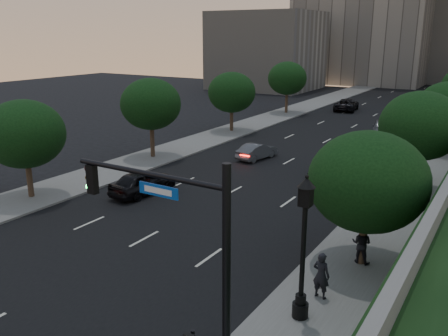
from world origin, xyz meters
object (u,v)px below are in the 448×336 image
Objects in this scene: traffic_signal_mast at (194,269)px; sedan_near_left at (143,182)px; sedan_far_right at (382,127)px; sedan_near_right at (336,164)px; sedan_far_left at (347,105)px; street_lamp at (303,255)px; pedestrian_a at (321,275)px; pedestrian_b at (362,244)px; sedan_mid_left at (257,151)px; pedestrian_c at (375,191)px.

traffic_signal_mast is 18.07m from sedan_near_left.
traffic_signal_mast is at bearing -95.31° from sedan_far_right.
sedan_far_left is at bearing 126.05° from sedan_near_right.
sedan_far_left is at bearing 105.91° from street_lamp.
street_lamp is 0.97× the size of sedan_far_left.
traffic_signal_mast is 1.42× the size of sedan_near_right.
pedestrian_a is 1.04× the size of pedestrian_b.
street_lamp is 2.27m from pedestrian_a.
sedan_near_right is (7.08, -0.68, 0.04)m from sedan_mid_left.
street_lamp is at bearing 131.76° from sedan_mid_left.
sedan_far_right is at bearing -73.11° from pedestrian_a.
sedan_far_right is 2.49× the size of pedestrian_b.
sedan_near_right is at bearing -98.89° from sedan_far_right.
traffic_signal_mast is 6.86m from pedestrian_a.
pedestrian_b is at bearing 85.49° from pedestrian_c.
pedestrian_a is at bearing -53.37° from sedan_near_right.
sedan_mid_left is 29.35m from sedan_far_left.
pedestrian_a reaches higher than sedan_mid_left.
street_lamp is 3.05× the size of pedestrian_b.
street_lamp reaches higher than sedan_far_left.
pedestrian_b is (12.89, -14.32, 0.40)m from sedan_mid_left.
street_lamp reaches higher than sedan_far_right.
sedan_near_right is 2.58× the size of pedestrian_a.
traffic_signal_mast is 3.63× the size of pedestrian_c.
sedan_far_left is (-1.74, 29.30, 0.13)m from sedan_mid_left.
sedan_near_left is at bearing -6.97° from pedestrian_b.
street_lamp reaches higher than sedan_mid_left.
sedan_near_right is 18.22m from pedestrian_a.
sedan_far_left is 1.26× the size of sedan_far_right.
street_lamp is at bearing 85.51° from pedestrian_b.
pedestrian_c is (-0.89, 11.40, 0.01)m from pedestrian_a.
pedestrian_c is (0.79, 17.54, -2.56)m from traffic_signal_mast.
sedan_near_left reaches higher than sedan_mid_left.
sedan_near_left is at bearing -109.82° from sedan_near_right.
traffic_signal_mast is 40.45m from sedan_far_right.
sedan_near_left is 15.83m from pedestrian_a.
sedan_far_left is 49.46m from pedestrian_a.
pedestrian_b is (0.49, 3.78, -0.03)m from pedestrian_a.
pedestrian_c is at bearing -77.53° from pedestrian_b.
sedan_near_left is 2.60× the size of pedestrian_b.
pedestrian_c is at bearing -34.01° from sedan_near_right.
pedestrian_a reaches higher than pedestrian_b.
sedan_mid_left is at bearing 85.80° from sedan_far_left.
traffic_signal_mast reaches higher than sedan_near_right.
traffic_signal_mast reaches higher than sedan_near_left.
sedan_far_left is 15.66m from sedan_far_right.
traffic_signal_mast reaches higher than pedestrian_b.
traffic_signal_mast reaches higher than sedan_far_left.
pedestrian_a reaches higher than sedan_near_left.
street_lamp is at bearing 91.77° from pedestrian_a.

